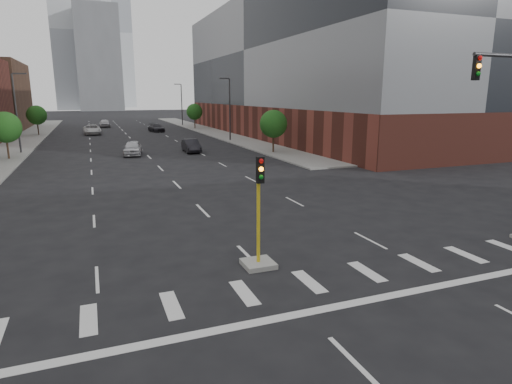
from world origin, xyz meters
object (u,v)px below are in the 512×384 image
median_traffic_signal (259,243)px  car_distant (105,123)px  car_far_left (92,130)px  car_deep_right (156,128)px  car_near_left (133,148)px  car_mid_right (191,146)px

median_traffic_signal → car_distant: median_traffic_signal is taller
car_far_left → car_deep_right: (11.17, 1.90, -0.11)m
car_near_left → car_mid_right: 6.75m
car_deep_right → car_near_left: bearing=-112.2°
car_near_left → median_traffic_signal: bearing=-78.9°
car_mid_right → car_distant: bearing=101.2°
car_mid_right → car_distant: (-8.12, 47.06, 0.10)m
median_traffic_signal → car_deep_right: 66.91m
car_far_left → car_deep_right: size_ratio=1.20×
car_distant → median_traffic_signal: bearing=-90.1°
median_traffic_signal → car_mid_right: median_traffic_signal is taller
car_near_left → car_distant: (-1.38, 47.33, 0.04)m
car_far_left → car_deep_right: car_far_left is taller
car_near_left → car_deep_right: bearing=85.9°
car_mid_right → car_deep_right: size_ratio=0.92×
car_deep_right → car_distant: size_ratio=1.00×
car_deep_right → car_distant: bearing=109.0°
car_far_left → car_near_left: bearing=-84.0°
car_near_left → car_far_left: bearing=106.4°
car_near_left → car_deep_right: (7.16, 31.53, -0.09)m
car_near_left → car_mid_right: car_near_left is taller
car_far_left → car_distant: (2.63, 17.70, 0.02)m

